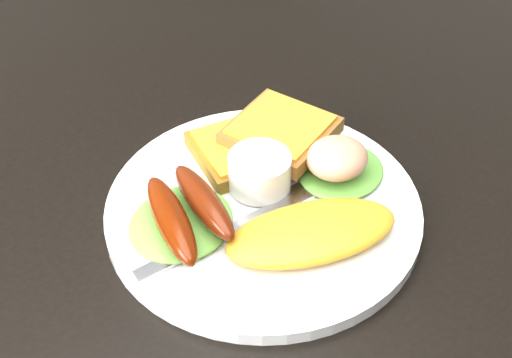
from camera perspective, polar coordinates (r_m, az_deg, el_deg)
The scene contains 12 objects.
dining_table at distance 0.64m, azimuth -12.00°, elevation -2.02°, with size 1.20×0.80×0.04m, color black.
plate at distance 0.58m, azimuth 0.59°, elevation -2.42°, with size 0.26×0.26×0.01m, color white.
lettuce_left at distance 0.56m, azimuth -6.02°, elevation -3.51°, with size 0.09×0.08×0.01m, color #4E9B2F.
lettuce_right at distance 0.61m, azimuth 6.79°, elevation 0.64°, with size 0.08×0.07×0.01m, color #468E2C.
omelette at distance 0.55m, azimuth 4.48°, elevation -4.28°, with size 0.14×0.06×0.02m, color gold.
sausage_a at distance 0.54m, azimuth -6.80°, elevation -3.22°, with size 0.02×0.10×0.02m, color #5B1F01.
sausage_b at distance 0.55m, azimuth -4.20°, elevation -1.81°, with size 0.02×0.09×0.02m, color #591C00.
ramekin at distance 0.58m, azimuth 0.29°, elevation 0.60°, with size 0.05×0.05×0.03m, color white.
toast_a at distance 0.62m, azimuth -1.24°, elevation 2.28°, with size 0.08×0.08×0.01m, color olive.
toast_b at distance 0.62m, azimuth 2.00°, elevation 3.76°, with size 0.08×0.08×0.01m, color #985B32.
potato_salad at distance 0.59m, azimuth 6.49°, elevation 1.68°, with size 0.05×0.05×0.03m, color #CBB18E.
fork at distance 0.55m, azimuth -2.90°, elevation -4.59°, with size 0.15×0.01×0.00m, color #ADAFB7.
Camera 1 is at (-0.16, -0.44, 1.17)m, focal length 50.00 mm.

